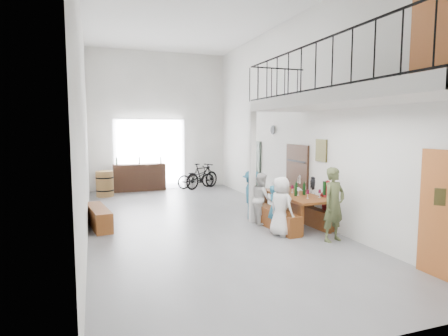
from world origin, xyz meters
name	(u,v)px	position (x,y,z in m)	size (l,w,h in m)	color
floor	(200,222)	(0.00, 0.00, 0.00)	(12.00, 12.00, 0.00)	slate
room_walls	(199,84)	(0.00, 0.00, 3.55)	(12.00, 12.00, 12.00)	white
gateway_portal	(150,154)	(-0.40, 5.94, 1.40)	(2.80, 0.08, 2.80)	white
right_wall_decor	(332,158)	(2.70, -1.87, 1.74)	(0.07, 8.28, 5.07)	#A05120
balcony	(341,101)	(1.98, -3.13, 2.96)	(1.52, 5.62, 4.00)	silver
tasting_table	(295,198)	(2.20, -1.09, 0.71)	(0.90, 2.19, 0.79)	brown
bench_inner	(273,218)	(1.57, -1.11, 0.24)	(0.33, 2.07, 0.48)	brown
bench_wall	(306,214)	(2.57, -1.00, 0.23)	(0.26, 1.98, 0.46)	brown
tableware	(295,189)	(2.20, -1.09, 0.93)	(0.67, 1.51, 0.35)	black
side_bench	(99,217)	(-2.50, 0.38, 0.25)	(0.38, 1.74, 0.49)	brown
oak_barrel	(105,184)	(-2.21, 4.73, 0.46)	(0.63, 0.63, 0.92)	brown
serving_counter	(140,177)	(-0.87, 5.65, 0.53)	(2.00, 0.55, 1.05)	#371F13
counter_bottles	(139,160)	(-0.87, 5.63, 1.19)	(1.76, 0.10, 0.28)	black
guest_left_a	(281,206)	(1.41, -1.81, 0.68)	(0.66, 0.43, 1.35)	silver
guest_left_b	(274,208)	(1.49, -1.31, 0.54)	(0.40, 0.26, 1.08)	teal
guest_left_c	(261,198)	(1.47, -0.66, 0.65)	(0.64, 0.50, 1.31)	silver
guest_left_d	(252,194)	(1.44, -0.10, 0.66)	(0.86, 0.49, 1.33)	teal
guest_right_a	(327,205)	(2.74, -1.69, 0.60)	(0.70, 0.29, 1.20)	maroon
guest_right_b	(316,199)	(2.84, -1.03, 0.62)	(1.15, 0.37, 1.24)	black
guest_right_c	(303,196)	(2.79, -0.49, 0.61)	(0.60, 0.39, 1.22)	silver
host_standing	(334,204)	(2.29, -2.56, 0.80)	(0.59, 0.38, 1.61)	#474F2C
potted_plant	(278,205)	(2.45, 0.27, 0.22)	(0.40, 0.34, 0.44)	#1A4B1B
bicycle_near	(196,177)	(1.41, 5.55, 0.44)	(0.58, 1.67, 0.88)	black
bicycle_far	(202,176)	(1.59, 5.28, 0.52)	(0.49, 1.74, 1.05)	black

